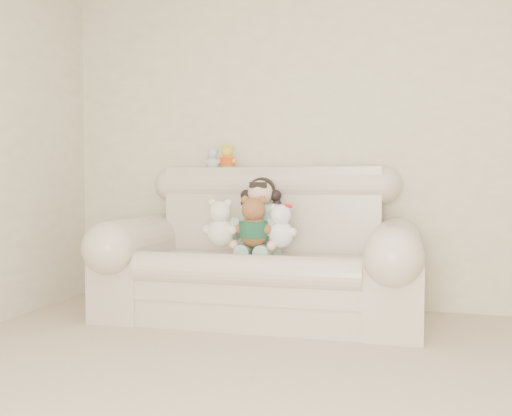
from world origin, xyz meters
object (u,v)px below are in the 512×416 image
object	(u,v)px
brown_teddy	(254,217)
white_cat	(281,221)
sofa	(260,242)
cream_teddy	(220,218)
seated_child	(261,215)

from	to	relation	value
brown_teddy	white_cat	distance (m)	0.18
sofa	brown_teddy	size ratio (longest dim) A/B	5.41
sofa	cream_teddy	distance (m)	0.32
sofa	cream_teddy	world-z (taller)	sofa
sofa	seated_child	size ratio (longest dim) A/B	3.87
sofa	seated_child	bearing A→B (deg)	100.34
sofa	cream_teddy	size ratio (longest dim) A/B	5.78
brown_teddy	white_cat	world-z (taller)	brown_teddy
white_cat	cream_teddy	xyz separation A→B (m)	(-0.40, -0.04, 0.01)
sofa	seated_child	xyz separation A→B (m)	(-0.01, 0.08, 0.18)
sofa	white_cat	world-z (taller)	sofa
sofa	cream_teddy	xyz separation A→B (m)	(-0.23, -0.15, 0.17)
sofa	white_cat	size ratio (longest dim) A/B	6.26
seated_child	cream_teddy	distance (m)	0.31
white_cat	cream_teddy	size ratio (longest dim) A/B	0.92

